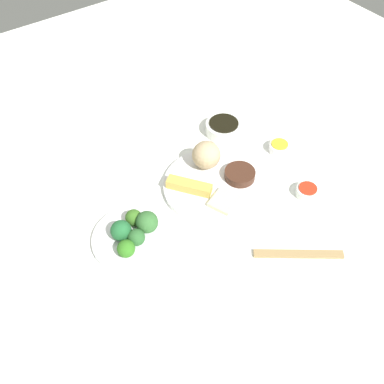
{
  "coord_description": "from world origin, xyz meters",
  "views": [
    {
      "loc": [
        0.51,
        0.62,
        0.92
      ],
      "look_at": [
        0.08,
        0.01,
        0.06
      ],
      "focal_mm": 42.2,
      "sensor_mm": 36.0,
      "label": 1
    }
  ],
  "objects_px": {
    "chopsticks_pair": "(298,254)",
    "sauce_ramekin_sweet_and_sour": "(307,192)",
    "main_plate": "(214,185)",
    "soy_sauce_bowl": "(223,128)",
    "sauce_ramekin_hot_mustard": "(279,148)",
    "broccoli_plate": "(134,239)"
  },
  "relations": [
    {
      "from": "main_plate",
      "to": "soy_sauce_bowl",
      "type": "distance_m",
      "value": 0.22
    },
    {
      "from": "soy_sauce_bowl",
      "to": "chopsticks_pair",
      "type": "bearing_deg",
      "value": 74.64
    },
    {
      "from": "sauce_ramekin_hot_mustard",
      "to": "chopsticks_pair",
      "type": "xyz_separation_m",
      "value": [
        0.2,
        0.29,
        -0.01
      ]
    },
    {
      "from": "chopsticks_pair",
      "to": "main_plate",
      "type": "bearing_deg",
      "value": -83.67
    },
    {
      "from": "chopsticks_pair",
      "to": "sauce_ramekin_sweet_and_sour",
      "type": "bearing_deg",
      "value": -140.29
    },
    {
      "from": "sauce_ramekin_hot_mustard",
      "to": "chopsticks_pair",
      "type": "bearing_deg",
      "value": 54.93
    },
    {
      "from": "sauce_ramekin_sweet_and_sour",
      "to": "sauce_ramekin_hot_mustard",
      "type": "height_order",
      "value": "same"
    },
    {
      "from": "soy_sauce_bowl",
      "to": "sauce_ramekin_hot_mustard",
      "type": "height_order",
      "value": "soy_sauce_bowl"
    },
    {
      "from": "broccoli_plate",
      "to": "sauce_ramekin_sweet_and_sour",
      "type": "height_order",
      "value": "sauce_ramekin_sweet_and_sour"
    },
    {
      "from": "sauce_ramekin_sweet_and_sour",
      "to": "main_plate",
      "type": "bearing_deg",
      "value": -41.83
    },
    {
      "from": "main_plate",
      "to": "broccoli_plate",
      "type": "distance_m",
      "value": 0.26
    },
    {
      "from": "sauce_ramekin_hot_mustard",
      "to": "soy_sauce_bowl",
      "type": "bearing_deg",
      "value": -61.94
    },
    {
      "from": "sauce_ramekin_sweet_and_sour",
      "to": "broccoli_plate",
      "type": "bearing_deg",
      "value": -17.08
    },
    {
      "from": "sauce_ramekin_hot_mustard",
      "to": "chopsticks_pair",
      "type": "relative_size",
      "value": 0.27
    },
    {
      "from": "main_plate",
      "to": "chopsticks_pair",
      "type": "xyz_separation_m",
      "value": [
        -0.03,
        0.28,
        -0.0
      ]
    },
    {
      "from": "broccoli_plate",
      "to": "chopsticks_pair",
      "type": "height_order",
      "value": "broccoli_plate"
    },
    {
      "from": "main_plate",
      "to": "sauce_ramekin_sweet_and_sour",
      "type": "xyz_separation_m",
      "value": [
        -0.18,
        0.16,
        0.0
      ]
    },
    {
      "from": "main_plate",
      "to": "soy_sauce_bowl",
      "type": "xyz_separation_m",
      "value": [
        -0.15,
        -0.16,
        0.01
      ]
    },
    {
      "from": "main_plate",
      "to": "sauce_ramekin_sweet_and_sour",
      "type": "height_order",
      "value": "sauce_ramekin_sweet_and_sour"
    },
    {
      "from": "broccoli_plate",
      "to": "sauce_ramekin_sweet_and_sour",
      "type": "distance_m",
      "value": 0.46
    },
    {
      "from": "main_plate",
      "to": "soy_sauce_bowl",
      "type": "height_order",
      "value": "soy_sauce_bowl"
    },
    {
      "from": "broccoli_plate",
      "to": "sauce_ramekin_hot_mustard",
      "type": "xyz_separation_m",
      "value": [
        -0.5,
        -0.03,
        0.01
      ]
    }
  ]
}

